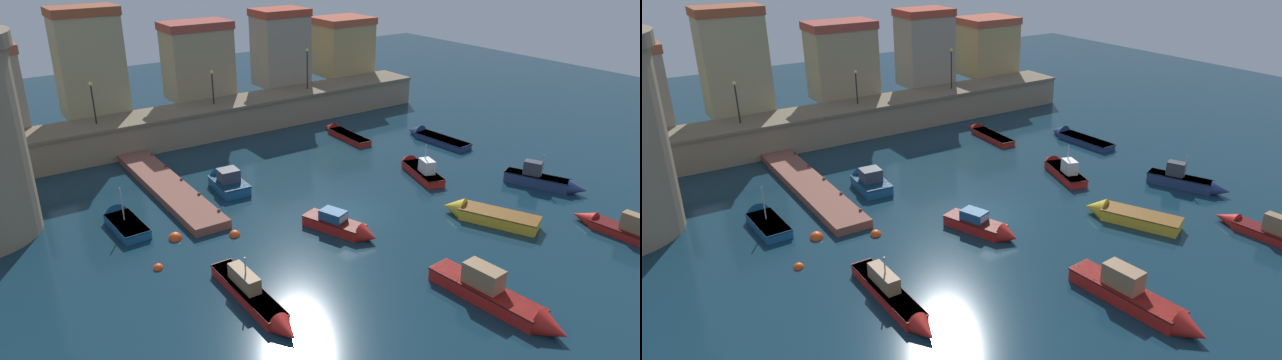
% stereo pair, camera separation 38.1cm
% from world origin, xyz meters
% --- Properties ---
extents(ground_plane, '(106.31, 106.31, 0.00)m').
position_xyz_m(ground_plane, '(0.00, 0.00, 0.00)').
color(ground_plane, '#112D3D').
extents(quay_wall, '(42.27, 4.26, 2.75)m').
position_xyz_m(quay_wall, '(0.00, 19.70, 1.38)').
color(quay_wall, gray).
rests_on(quay_wall, ground).
extents(old_town_backdrop, '(40.07, 4.79, 8.78)m').
position_xyz_m(old_town_backdrop, '(-0.08, 23.61, 6.09)').
color(old_town_backdrop, gray).
rests_on(old_town_backdrop, ground).
extents(pier_dock, '(2.35, 15.18, 0.70)m').
position_xyz_m(pier_dock, '(-8.38, 10.13, 0.28)').
color(pier_dock, brown).
rests_on(pier_dock, ground).
extents(quay_lamp_0, '(0.32, 0.32, 3.35)m').
position_xyz_m(quay_lamp_0, '(-10.28, 19.70, 4.98)').
color(quay_lamp_0, black).
rests_on(quay_lamp_0, quay_wall).
extents(quay_lamp_1, '(0.32, 0.32, 2.99)m').
position_xyz_m(quay_lamp_1, '(-0.21, 19.70, 4.77)').
color(quay_lamp_1, black).
rests_on(quay_lamp_1, quay_wall).
extents(quay_lamp_2, '(0.32, 0.32, 3.85)m').
position_xyz_m(quay_lamp_2, '(9.63, 19.70, 5.27)').
color(quay_lamp_2, black).
rests_on(quay_lamp_2, quay_wall).
extents(moored_boat_0, '(1.68, 6.89, 2.95)m').
position_xyz_m(moored_boat_0, '(11.46, -11.45, 0.41)').
color(moored_boat_0, red).
rests_on(moored_boat_0, ground).
extents(moored_boat_1, '(1.96, 6.53, 1.46)m').
position_xyz_m(moored_boat_1, '(14.57, 7.70, 0.26)').
color(moored_boat_1, navy).
rests_on(moored_boat_1, ground).
extents(moored_boat_2, '(1.18, 7.38, 2.48)m').
position_xyz_m(moored_boat_2, '(-9.88, -5.35, 0.41)').
color(moored_boat_2, red).
rests_on(moored_boat_2, ground).
extents(moored_boat_3, '(1.46, 6.18, 1.21)m').
position_xyz_m(moored_boat_3, '(8.78, 12.91, 0.24)').
color(moored_boat_3, red).
rests_on(moored_boat_3, ground).
extents(moored_boat_4, '(3.89, 6.05, 1.52)m').
position_xyz_m(moored_boat_4, '(6.28, -5.40, 0.39)').
color(moored_boat_4, gold).
rests_on(moored_boat_4, ground).
extents(moored_boat_5, '(1.78, 4.90, 3.16)m').
position_xyz_m(moored_boat_5, '(-12.60, 6.72, 0.30)').
color(moored_boat_5, '#195689').
rests_on(moored_boat_5, ground).
extents(moored_boat_6, '(2.12, 4.30, 2.09)m').
position_xyz_m(moored_boat_6, '(-4.74, 8.43, 0.49)').
color(moored_boat_6, '#195689').
rests_on(moored_boat_6, ground).
extents(moored_boat_7, '(3.18, 5.58, 2.53)m').
position_xyz_m(moored_boat_7, '(13.76, -4.39, 0.54)').
color(moored_boat_7, navy).
rests_on(moored_boat_7, ground).
extents(moored_boat_8, '(2.87, 5.06, 1.54)m').
position_xyz_m(moored_boat_8, '(-2.00, -1.74, 0.44)').
color(moored_boat_8, red).
rests_on(moored_boat_8, ground).
extents(moored_boat_9, '(2.04, 7.41, 2.10)m').
position_xyz_m(moored_boat_9, '(-0.38, -12.08, 0.54)').
color(moored_boat_9, red).
rests_on(moored_boat_9, ground).
extents(moored_boat_10, '(2.94, 5.81, 2.89)m').
position_xyz_m(moored_boat_10, '(8.25, 2.60, 0.41)').
color(moored_boat_10, red).
rests_on(moored_boat_10, ground).
extents(mooring_buoy_0, '(0.66, 0.66, 0.66)m').
position_xyz_m(mooring_buoy_0, '(-7.51, 1.58, 0.00)').
color(mooring_buoy_0, '#EA4C19').
rests_on(mooring_buoy_0, ground).
extents(mooring_buoy_1, '(0.56, 0.56, 0.56)m').
position_xyz_m(mooring_buoy_1, '(-12.58, 0.57, 0.00)').
color(mooring_buoy_1, '#EA4C19').
rests_on(mooring_buoy_1, ground).
extents(mooring_buoy_2, '(0.80, 0.80, 0.80)m').
position_xyz_m(mooring_buoy_2, '(-10.57, 3.20, 0.00)').
color(mooring_buoy_2, '#EA4C19').
rests_on(mooring_buoy_2, ground).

